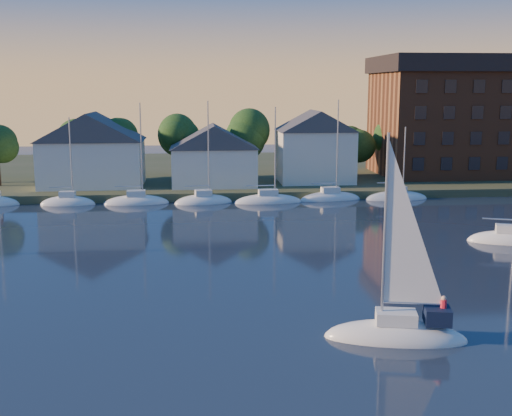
{
  "coord_description": "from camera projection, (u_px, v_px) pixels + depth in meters",
  "views": [
    {
      "loc": [
        -8.43,
        -28.09,
        13.8
      ],
      "look_at": [
        -3.69,
        22.0,
        4.36
      ],
      "focal_mm": 45.0,
      "sensor_mm": 36.0,
      "label": 1
    }
  ],
  "objects": [
    {
      "name": "shoreline_land",
      "position": [
        248.0,
        174.0,
        104.2
      ],
      "size": [
        160.0,
        50.0,
        2.0
      ],
      "primitive_type": "cube",
      "color": "#384226",
      "rests_on": "ground"
    },
    {
      "name": "clubhouse_west",
      "position": [
        92.0,
        149.0,
        84.43
      ],
      "size": [
        13.65,
        9.45,
        9.64
      ],
      "color": "silver",
      "rests_on": "shoreline_land"
    },
    {
      "name": "clubhouse_centre",
      "position": [
        214.0,
        154.0,
        85.08
      ],
      "size": [
        11.55,
        8.4,
        8.08
      ],
      "color": "silver",
      "rests_on": "shoreline_land"
    },
    {
      "name": "tree_line",
      "position": [
        269.0,
        135.0,
        91.32
      ],
      "size": [
        93.4,
        5.4,
        8.9
      ],
      "color": "#372319",
      "rests_on": "shoreline_land"
    },
    {
      "name": "wooden_dock",
      "position": [
        263.0,
        198.0,
        81.69
      ],
      "size": [
        120.0,
        3.0,
        1.0
      ],
      "primitive_type": "cube",
      "color": "brown",
      "rests_on": "ground"
    },
    {
      "name": "clubhouse_east",
      "position": [
        315.0,
        145.0,
        88.17
      ],
      "size": [
        10.5,
        8.4,
        9.8
      ],
      "color": "silver",
      "rests_on": "shoreline_land"
    },
    {
      "name": "condo_block",
      "position": [
        480.0,
        115.0,
        95.7
      ],
      "size": [
        31.0,
        17.0,
        17.4
      ],
      "color": "brown",
      "rests_on": "shoreline_land"
    },
    {
      "name": "drifting_sailboat_right",
      "position": [
        506.0,
        242.0,
        58.03
      ],
      "size": [
        7.18,
        4.45,
        10.94
      ],
      "rotation": [
        0.0,
        0.0,
        -0.34
      ],
      "color": "silver",
      "rests_on": "ground"
    },
    {
      "name": "hero_sailboat",
      "position": [
        398.0,
        330.0,
        35.63
      ],
      "size": [
        8.26,
        4.14,
        12.59
      ],
      "rotation": [
        0.0,
        0.0,
        2.93
      ],
      "color": "silver",
      "rests_on": "ground"
    },
    {
      "name": "moored_fleet",
      "position": [
        167.0,
        203.0,
        77.63
      ],
      "size": [
        63.5,
        2.4,
        12.05
      ],
      "color": "silver",
      "rests_on": "ground"
    },
    {
      "name": "ground",
      "position": [
        375.0,
        380.0,
        30.81
      ],
      "size": [
        260.0,
        260.0,
        0.0
      ],
      "primitive_type": "plane",
      "color": "black",
      "rests_on": "ground"
    }
  ]
}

